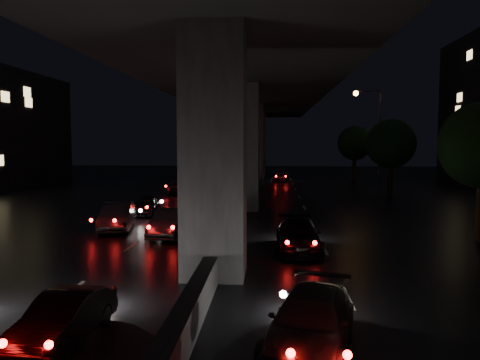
# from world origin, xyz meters

# --- Properties ---
(ground) EXTENTS (120.00, 120.00, 0.00)m
(ground) POSITION_xyz_m (0.00, 0.00, 0.00)
(ground) COLOR black
(ground) RESTS_ON ground
(viaduct) EXTENTS (12.00, 80.00, 10.50)m
(viaduct) POSITION_xyz_m (0.00, 5.00, 8.34)
(viaduct) COLOR #2D2D2F
(viaduct) RESTS_ON ground
(median_barrier) EXTENTS (0.45, 70.00, 0.85)m
(median_barrier) POSITION_xyz_m (0.00, 5.00, 0.42)
(median_barrier) COLOR #2D2D2F
(median_barrier) RESTS_ON ground
(tree_c) EXTENTS (3.80, 3.80, 6.12)m
(tree_c) POSITION_xyz_m (11.00, 12.00, 4.20)
(tree_c) COLOR black
(tree_c) RESTS_ON ground
(tree_d) EXTENTS (3.80, 3.80, 6.12)m
(tree_d) POSITION_xyz_m (11.00, 28.00, 4.20)
(tree_d) COLOR black
(tree_d) RESTS_ON ground
(streetlight_far) EXTENTS (2.52, 0.44, 9.00)m
(streetlight_far) POSITION_xyz_m (10.97, 18.00, 5.66)
(streetlight_far) COLOR #2D2D33
(streetlight_far) RESTS_ON ground
(car_1) EXTENTS (1.36, 3.29, 1.06)m
(car_1) POSITION_xyz_m (-2.65, -15.30, 0.53)
(car_1) COLOR black
(car_1) RESTS_ON ground
(car_2) EXTENTS (2.52, 4.29, 1.17)m
(car_2) POSITION_xyz_m (2.69, -15.31, 0.58)
(car_2) COLOR #57524B
(car_2) RESTS_ON ground
(car_3) EXTENTS (1.80, 4.16, 1.19)m
(car_3) POSITION_xyz_m (2.92, -6.35, 0.60)
(car_3) COLOR black
(car_3) RESTS_ON ground
(car_4) EXTENTS (2.15, 4.21, 1.32)m
(car_4) POSITION_xyz_m (-5.83, -2.37, 0.66)
(car_4) COLOR black
(car_4) RESTS_ON ground
(car_5) EXTENTS (1.44, 3.82, 1.24)m
(car_5) POSITION_xyz_m (-2.85, -3.76, 0.62)
(car_5) COLOR black
(car_5) RESTS_ON ground
(car_6) EXTENTS (1.63, 3.48, 1.15)m
(car_6) POSITION_xyz_m (-5.66, 2.48, 0.58)
(car_6) COLOR black
(car_6) RESTS_ON ground
(car_7) EXTENTS (2.87, 4.84, 1.31)m
(car_7) POSITION_xyz_m (-6.20, 14.21, 0.66)
(car_7) COLOR black
(car_7) RESTS_ON ground
(car_8) EXTENTS (1.66, 3.28, 1.07)m
(car_8) POSITION_xyz_m (-2.53, 11.75, 0.53)
(car_8) COLOR black
(car_8) RESTS_ON ground
(car_9) EXTENTS (1.64, 3.81, 1.22)m
(car_9) POSITION_xyz_m (-2.63, 17.77, 0.61)
(car_9) COLOR #5B574F
(car_9) RESTS_ON ground
(car_10) EXTENTS (2.84, 4.89, 1.28)m
(car_10) POSITION_xyz_m (-3.07, 24.44, 0.64)
(car_10) COLOR black
(car_10) RESTS_ON ground
(car_11) EXTENTS (2.08, 4.13, 1.12)m
(car_11) POSITION_xyz_m (-5.70, 27.11, 0.56)
(car_11) COLOR black
(car_11) RESTS_ON ground
(car_12) EXTENTS (2.12, 3.85, 1.24)m
(car_12) POSITION_xyz_m (2.77, 26.35, 0.62)
(car_12) COLOR #4D5053
(car_12) RESTS_ON ground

